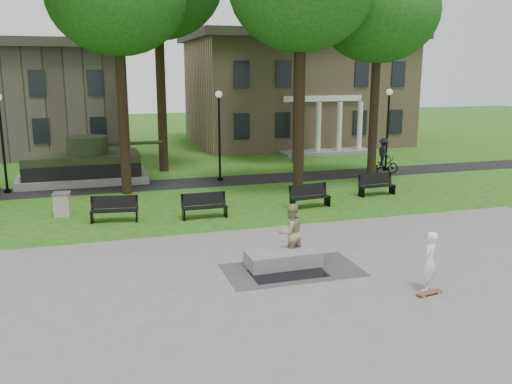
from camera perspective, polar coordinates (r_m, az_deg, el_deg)
ground at (r=17.59m, az=3.89°, el=-6.47°), size 120.00×120.00×0.00m
plaza at (r=13.39m, az=11.71°, el=-13.04°), size 22.00×16.00×0.02m
footpath at (r=28.73m, az=-4.64°, el=1.09°), size 44.00×2.60×0.01m
building_right at (r=44.50m, az=4.13°, el=10.83°), size 17.00×12.00×8.60m
building_left at (r=42.36m, az=-24.07°, el=8.68°), size 15.00×10.00×7.20m
tree_3 at (r=28.79m, az=12.79°, el=18.04°), size 6.00×6.00×11.19m
tree_5 at (r=34.58m, az=4.53°, el=19.14°), size 6.40×6.40×12.44m
lamp_left at (r=28.25m, az=-25.20°, el=5.45°), size 0.36×0.36×4.73m
lamp_mid at (r=28.71m, az=-3.89°, el=6.72°), size 0.36×0.36×4.73m
lamp_right at (r=32.46m, az=13.70°, el=7.08°), size 0.36×0.36×4.73m
tank_monument at (r=29.92m, az=-17.69°, el=2.65°), size 7.45×3.40×2.40m
puddle at (r=15.88m, az=3.42°, el=-8.53°), size 2.20×1.20×0.00m
concrete_block at (r=16.38m, az=2.85°, el=-7.01°), size 2.22×1.05×0.45m
skateboard at (r=15.13m, az=17.78°, el=-10.12°), size 0.80×0.34×0.07m
skateboarder at (r=15.12m, az=17.72°, el=-6.97°), size 0.70×0.68×1.62m
friend_watching at (r=16.64m, az=3.66°, el=-4.26°), size 1.01×0.87×1.80m
cyclist at (r=31.50m, az=13.26°, el=3.36°), size 1.86×1.07×2.05m
park_bench_0 at (r=21.75m, az=-14.71°, el=-1.68°), size 1.85×0.79×1.00m
park_bench_1 at (r=21.66m, az=-5.48°, el=-1.37°), size 1.80×0.53×1.00m
park_bench_2 at (r=23.31m, az=5.65°, el=-0.36°), size 1.84×0.73×1.00m
park_bench_3 at (r=26.14m, az=12.55°, el=0.82°), size 1.83×0.66×1.00m
trash_bin at (r=23.23m, az=-19.73°, el=-1.20°), size 0.73×0.73×0.96m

